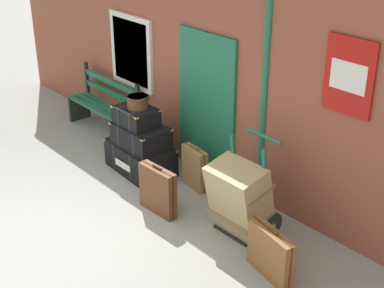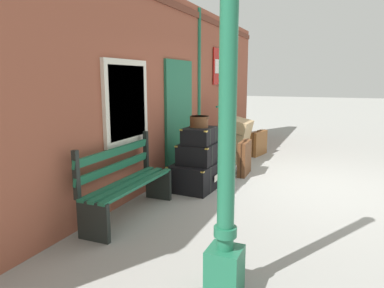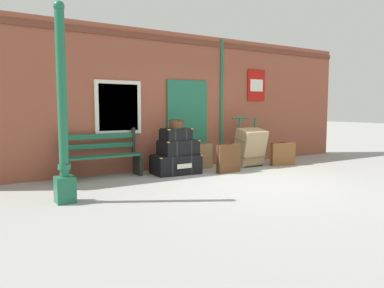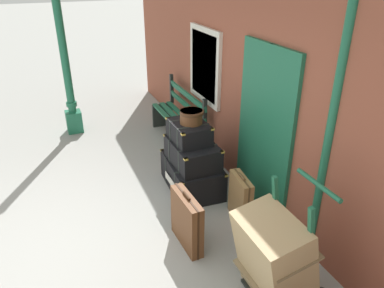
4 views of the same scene
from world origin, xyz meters
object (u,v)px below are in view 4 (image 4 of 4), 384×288
steamer_trunk_middle (192,153)px  large_brown_trunk (274,259)px  round_hatbox (191,116)px  suitcase_slate (240,199)px  platform_bench (179,117)px  steamer_trunk_base (192,175)px  steamer_trunk_top (189,132)px  suitcase_cream (187,221)px  lamp_post (67,73)px  porters_trolley (288,271)px

steamer_trunk_middle → large_brown_trunk: bearing=-1.2°
round_hatbox → suitcase_slate: round_hatbox is taller
platform_bench → suitcase_slate: (2.41, -0.12, -0.15)m
steamer_trunk_base → round_hatbox: 0.89m
steamer_trunk_top → large_brown_trunk: size_ratio=0.65×
suitcase_cream → platform_bench: bearing=160.8°
steamer_trunk_top → suitcase_cream: size_ratio=0.92×
platform_bench → steamer_trunk_base: size_ratio=1.53×
lamp_post → steamer_trunk_middle: (2.71, 1.28, -0.55)m
platform_bench → steamer_trunk_middle: bearing=-14.5°
platform_bench → steamer_trunk_middle: platform_bench is taller
platform_bench → steamer_trunk_top: (1.51, -0.43, 0.43)m
porters_trolley → large_brown_trunk: porters_trolley is taller
steamer_trunk_base → suitcase_slate: 0.93m
steamer_trunk_middle → large_brown_trunk: large_brown_trunk is taller
suitcase_slate → lamp_post: bearing=-156.2°
steamer_trunk_base → large_brown_trunk: (2.08, -0.06, 0.27)m
round_hatbox → suitcase_cream: 1.41m
steamer_trunk_base → suitcase_cream: (1.06, -0.51, 0.11)m
platform_bench → lamp_post: bearing=-124.1°
round_hatbox → suitcase_cream: (1.05, -0.49, -0.79)m
lamp_post → round_hatbox: bearing=25.6°
large_brown_trunk → suitcase_cream: bearing=-156.2°
steamer_trunk_base → suitcase_slate: size_ratio=1.66×
steamer_trunk_top → steamer_trunk_middle: bearing=16.3°
lamp_post → platform_bench: lamp_post is taller
large_brown_trunk → suitcase_cream: (-1.02, -0.45, -0.16)m
steamer_trunk_middle → lamp_post: bearing=-154.8°
platform_bench → suitcase_slate: size_ratio=2.53×
steamer_trunk_base → round_hatbox: (0.01, -0.01, 0.89)m
suitcase_cream → steamer_trunk_middle: bearing=154.0°
platform_bench → round_hatbox: bearing=-14.9°
large_brown_trunk → steamer_trunk_base: bearing=178.4°
steamer_trunk_middle → steamer_trunk_top: steamer_trunk_top is taller
steamer_trunk_top → platform_bench: bearing=164.1°
platform_bench → suitcase_slate: platform_bench is taller
steamer_trunk_top → large_brown_trunk: steamer_trunk_top is taller
porters_trolley → suitcase_slate: (-1.19, 0.16, 0.02)m
steamer_trunk_top → porters_trolley: (2.09, 0.15, -0.60)m
large_brown_trunk → suitcase_slate: (-1.19, 0.33, -0.18)m
platform_bench → large_brown_trunk: bearing=-7.1°
steamer_trunk_top → steamer_trunk_base: bearing=67.4°
large_brown_trunk → steamer_trunk_top: bearing=179.4°
platform_bench → porters_trolley: (3.60, -0.28, -0.17)m
large_brown_trunk → lamp_post: bearing=-165.4°
platform_bench → large_brown_trunk: platform_bench is taller
porters_trolley → suitcase_slate: size_ratio=1.91×
steamer_trunk_top → suitcase_cream: bearing=-23.7°
porters_trolley → suitcase_cream: 1.19m
steamer_trunk_top → suitcase_slate: steamer_trunk_top is taller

